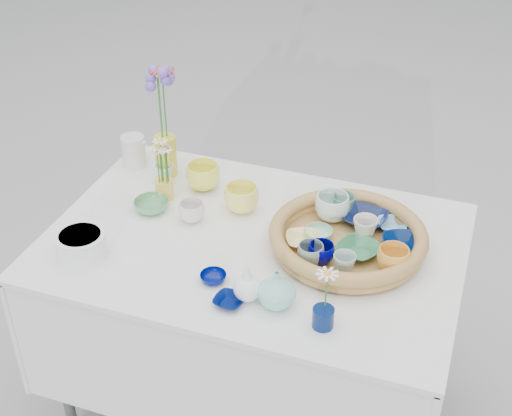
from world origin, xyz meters
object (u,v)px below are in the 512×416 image
(wicker_tray, at_px, (348,239))
(tall_vase_yellow, at_px, (166,155))
(bud_vase_seafoam, at_px, (277,289))
(display_table, at_px, (254,408))

(wicker_tray, relative_size, tall_vase_yellow, 3.29)
(tall_vase_yellow, bearing_deg, wicker_tray, -17.54)
(wicker_tray, height_order, bud_vase_seafoam, bud_vase_seafoam)
(display_table, relative_size, bud_vase_seafoam, 11.41)
(bud_vase_seafoam, xyz_separation_m, tall_vase_yellow, (-0.58, 0.53, 0.02))
(display_table, distance_m, bud_vase_seafoam, 0.87)
(display_table, bearing_deg, bud_vase_seafoam, -58.56)
(bud_vase_seafoam, bearing_deg, display_table, 121.44)
(display_table, height_order, bud_vase_seafoam, bud_vase_seafoam)
(bud_vase_seafoam, height_order, tall_vase_yellow, tall_vase_yellow)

